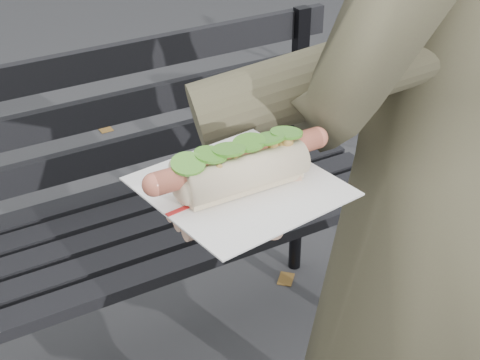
# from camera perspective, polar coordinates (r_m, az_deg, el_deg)

# --- Properties ---
(park_bench) EXTENTS (1.50, 0.44, 0.88)m
(park_bench) POSITION_cam_1_polar(r_m,az_deg,el_deg) (1.85, -11.15, -1.99)
(park_bench) COLOR black
(park_bench) RESTS_ON ground
(person) EXTENTS (0.74, 0.60, 1.77)m
(person) POSITION_cam_1_polar(r_m,az_deg,el_deg) (1.22, 14.13, -1.37)
(person) COLOR brown
(person) RESTS_ON ground
(held_hotdog) EXTENTS (0.64, 0.32, 0.20)m
(held_hotdog) POSITION_cam_1_polar(r_m,az_deg,el_deg) (0.93, 8.35, 7.00)
(held_hotdog) COLOR brown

